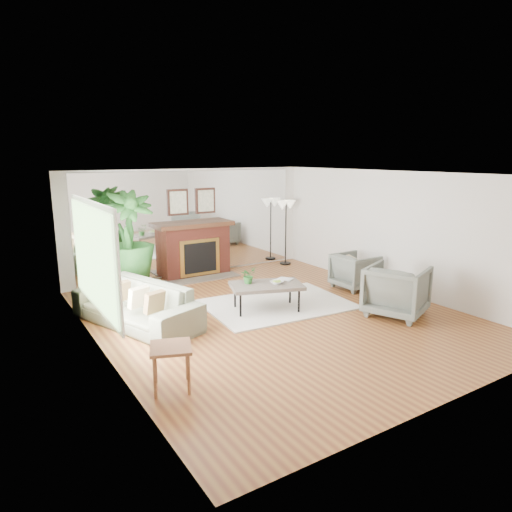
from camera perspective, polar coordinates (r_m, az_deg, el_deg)
ground at (r=8.24m, az=2.37°, el=-7.41°), size 7.00×7.00×0.00m
wall_left at (r=6.71m, az=-19.07°, el=-1.61°), size 0.02×7.00×2.50m
wall_right at (r=9.89m, az=16.86°, el=2.91°), size 0.02×7.00×2.50m
wall_back at (r=10.91m, az=-8.06°, el=4.18°), size 6.00×0.02×2.50m
mirror_panel at (r=10.89m, az=-8.02°, el=4.17°), size 5.40×0.04×2.40m
window_panel at (r=7.07m, az=-19.65°, el=-0.11°), size 0.04×2.40×1.50m
fireplace at (r=10.81m, az=-7.46°, el=0.93°), size 1.85×0.83×2.05m
area_rug at (r=8.79m, az=2.66°, el=-6.03°), size 2.81×2.11×0.03m
coffee_table at (r=8.32m, az=1.32°, el=-3.80°), size 1.46×1.13×0.51m
sofa at (r=7.96m, az=-14.78°, el=-5.87°), size 1.69×2.60×0.71m
armchair_back at (r=10.00m, az=12.28°, el=-1.85°), size 0.83×0.81×0.76m
armchair_front at (r=8.49m, az=17.17°, el=-4.15°), size 1.30×1.28×0.91m
side_table at (r=5.72m, az=-10.60°, el=-11.83°), size 0.63×0.63×0.56m
potted_ficus at (r=9.44m, az=-15.66°, el=1.84°), size 1.13×1.13×2.13m
floor_lamp at (r=11.79m, az=3.78°, el=5.75°), size 0.54×0.30×1.67m
tabletop_plant at (r=8.31m, az=-0.97°, el=-2.41°), size 0.34×0.31×0.31m
fruit_bowl at (r=8.31m, az=2.62°, el=-3.31°), size 0.28×0.28×0.06m
book at (r=8.52m, az=3.36°, el=-3.05°), size 0.30×0.33×0.02m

